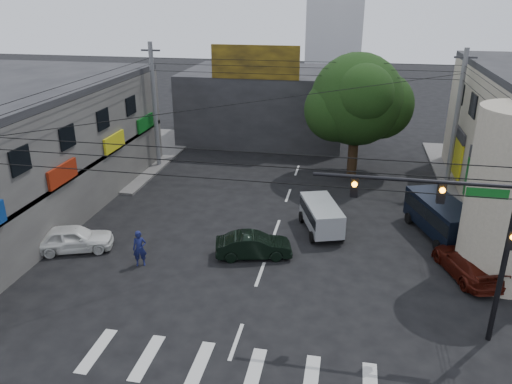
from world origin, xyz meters
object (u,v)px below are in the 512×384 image
(street_tree, at_px, (357,100))
(dark_sedan, at_px, (254,245))
(traffic_gantry, at_px, (461,222))
(white_compact, at_px, (73,238))
(navy_van, at_px, (440,219))
(traffic_officer, at_px, (140,249))
(silver_minivan, at_px, (321,218))
(utility_pole_far_right, at_px, (456,120))
(maroon_sedan, at_px, (467,264))
(utility_pole_far_left, at_px, (155,107))

(street_tree, bearing_deg, dark_sedan, -109.12)
(traffic_gantry, height_order, dark_sedan, traffic_gantry)
(traffic_gantry, xyz_separation_m, white_compact, (-17.69, 3.50, -4.15))
(dark_sedan, xyz_separation_m, navy_van, (9.50, 4.25, 0.38))
(white_compact, relative_size, traffic_officer, 2.37)
(traffic_gantry, height_order, navy_van, traffic_gantry)
(silver_minivan, bearing_deg, utility_pole_far_right, -61.04)
(maroon_sedan, xyz_separation_m, traffic_officer, (-15.40, -2.01, 0.28))
(white_compact, bearing_deg, traffic_officer, -121.12)
(street_tree, xyz_separation_m, maroon_sedan, (5.51, -13.25, -4.84))
(street_tree, bearing_deg, traffic_officer, -122.93)
(maroon_sedan, relative_size, traffic_officer, 2.58)
(utility_pole_far_left, relative_size, utility_pole_far_right, 1.00)
(utility_pole_far_left, bearing_deg, white_compact, -87.31)
(street_tree, height_order, traffic_gantry, street_tree)
(maroon_sedan, bearing_deg, utility_pole_far_right, -112.91)
(traffic_gantry, xyz_separation_m, traffic_officer, (-13.71, 2.74, -3.93))
(white_compact, xyz_separation_m, maroon_sedan, (19.38, 1.25, -0.05))
(dark_sedan, bearing_deg, navy_van, -80.21)
(maroon_sedan, bearing_deg, dark_sedan, -17.54)
(street_tree, height_order, traffic_officer, street_tree)
(street_tree, relative_size, navy_van, 1.62)
(silver_minivan, bearing_deg, white_compact, 91.90)
(dark_sedan, height_order, silver_minivan, silver_minivan)
(utility_pole_far_left, relative_size, white_compact, 2.15)
(traffic_gantry, relative_size, white_compact, 1.68)
(traffic_gantry, distance_m, white_compact, 18.51)
(traffic_gantry, distance_m, utility_pole_far_right, 17.21)
(dark_sedan, bearing_deg, utility_pole_far_left, 24.20)
(street_tree, bearing_deg, navy_van, -62.04)
(utility_pole_far_left, xyz_separation_m, silver_minivan, (12.97, -8.84, -3.78))
(navy_van, distance_m, traffic_officer, 15.96)
(utility_pole_far_left, height_order, dark_sedan, utility_pole_far_left)
(white_compact, xyz_separation_m, navy_van, (18.72, 5.36, 0.33))
(dark_sedan, height_order, traffic_officer, traffic_officer)
(traffic_gantry, relative_size, navy_van, 1.34)
(utility_pole_far_left, distance_m, maroon_sedan, 23.80)
(utility_pole_far_left, xyz_separation_m, white_compact, (0.63, -13.50, -3.92))
(maroon_sedan, relative_size, navy_van, 0.87)
(utility_pole_far_right, bearing_deg, street_tree, 171.25)
(dark_sedan, relative_size, maroon_sedan, 0.86)
(street_tree, relative_size, dark_sedan, 2.17)
(street_tree, distance_m, white_compact, 20.63)
(traffic_gantry, xyz_separation_m, navy_van, (1.03, 8.86, -3.83))
(traffic_gantry, distance_m, maroon_sedan, 6.56)
(street_tree, xyz_separation_m, white_compact, (-13.87, -14.50, -4.80))
(traffic_gantry, height_order, utility_pole_far_right, utility_pole_far_right)
(street_tree, xyz_separation_m, utility_pole_far_right, (6.50, -1.00, -0.87))
(street_tree, distance_m, traffic_gantry, 18.42)
(street_tree, distance_m, silver_minivan, 10.99)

